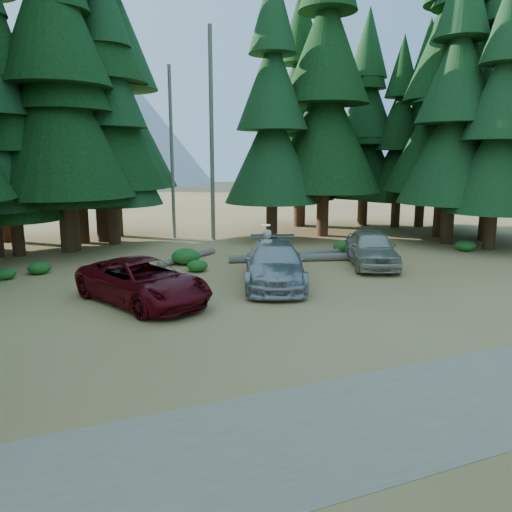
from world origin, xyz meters
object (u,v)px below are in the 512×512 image
object	(u,v)px
red_pickup	(143,281)
log_mid	(319,253)
silver_minivan_right	(371,248)
log_right	(289,258)
log_left	(188,257)
frisbee_player	(266,254)
silver_minivan_center	(275,264)

from	to	relation	value
red_pickup	log_mid	bearing A→B (deg)	3.13
silver_minivan_right	log_right	bearing A→B (deg)	167.54
red_pickup	log_left	bearing A→B (deg)	38.87
red_pickup	log_mid	xyz separation A→B (m)	(9.58, 4.95, -0.60)
log_left	red_pickup	bearing A→B (deg)	-153.45
frisbee_player	log_right	xyz separation A→B (m)	(2.58, 3.21, -0.95)
silver_minivan_right	frisbee_player	distance (m)	5.68
red_pickup	log_mid	size ratio (longest dim) A/B	1.61
red_pickup	log_left	world-z (taller)	red_pickup
frisbee_player	log_right	bearing A→B (deg)	-135.57
log_right	red_pickup	bearing A→B (deg)	-135.16
red_pickup	silver_minivan_center	distance (m)	5.16
log_left	log_mid	bearing A→B (deg)	-48.05
red_pickup	frisbee_player	size ratio (longest dim) A/B	2.51
silver_minivan_right	red_pickup	bearing A→B (deg)	-145.57
silver_minivan_right	log_mid	xyz separation A→B (m)	(-0.92, 3.03, -0.67)
silver_minivan_center	log_right	size ratio (longest dim) A/B	0.97
log_right	silver_minivan_right	bearing A→B (deg)	-20.57
silver_minivan_right	log_right	xyz separation A→B (m)	(-3.00, 2.22, -0.63)
frisbee_player	log_mid	size ratio (longest dim) A/B	0.64
silver_minivan_center	frisbee_player	world-z (taller)	frisbee_player
frisbee_player	log_left	bearing A→B (deg)	-78.62
frisbee_player	log_right	world-z (taller)	frisbee_player
red_pickup	log_left	distance (m)	7.04
silver_minivan_center	log_mid	bearing A→B (deg)	66.78
silver_minivan_right	log_left	bearing A→B (deg)	173.44
log_mid	log_right	distance (m)	2.23
log_mid	silver_minivan_center	bearing A→B (deg)	-135.51
log_left	log_right	size ratio (longest dim) A/B	0.71
log_left	log_right	world-z (taller)	log_right
frisbee_player	silver_minivan_center	bearing A→B (deg)	113.41
silver_minivan_right	log_left	size ratio (longest dim) A/B	1.18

